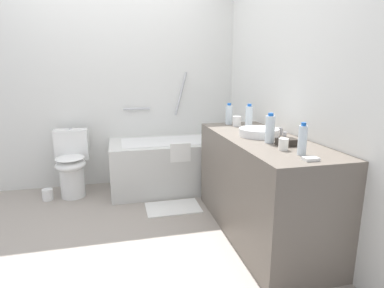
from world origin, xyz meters
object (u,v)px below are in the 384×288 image
Objects in this scene: toilet_paper_roll at (48,194)px; bathtub at (176,163)px; water_bottle_2 at (249,118)px; sink_basin at (259,132)px; water_bottle_0 at (302,140)px; sink_faucet at (280,131)px; water_bottle_3 at (270,129)px; bath_mat at (173,208)px; toilet at (72,164)px; drinking_glass_1 at (283,144)px; amenity_basket at (287,142)px; soap_dish at (311,159)px; water_bottle_1 at (229,114)px; drinking_glass_0 at (237,121)px.

bathtub is at bearing 1.71° from toilet_paper_roll.
sink_basin is at bearing -97.10° from water_bottle_2.
bathtub is at bearing 105.78° from water_bottle_0.
sink_faucet is 0.72× the size of water_bottle_0.
water_bottle_3 is (-0.03, -0.25, 0.07)m from sink_basin.
sink_basin is 2.18× the size of sink_faucet.
water_bottle_2 is 2.29m from toilet_paper_roll.
bath_mat is at bearing 126.46° from water_bottle_3.
toilet is 9.22× the size of drinking_glass_1.
amenity_basket is 1.44m from bath_mat.
soap_dish reaches higher than toilet.
bath_mat is (-0.62, 1.32, -0.84)m from soap_dish.
water_bottle_1 is (1.62, -0.57, 0.57)m from toilet.
sink_basin is at bearing 84.74° from drinking_glass_1.
drinking_glass_1 is at bearing -95.26° from sink_basin.
drinking_glass_0 is (0.49, -0.65, 0.58)m from bathtub.
water_bottle_2 reaches higher than toilet.
water_bottle_2 is at bearing 88.01° from water_bottle_0.
water_bottle_0 is 2.63× the size of drinking_glass_1.
drinking_glass_0 is (0.03, -0.13, -0.05)m from water_bottle_1.
water_bottle_0 is 2.16× the size of drinking_glass_0.
sink_basin is 3.68× the size of soap_dish.
toilet is 3.29× the size of water_bottle_3.
water_bottle_2 reaches higher than sink_faucet.
water_bottle_2 is at bearing 87.14° from soap_dish.
bath_mat is at bearing 172.99° from drinking_glass_0.
toilet is 1.87m from drinking_glass_0.
sink_basin is 1.47× the size of water_bottle_3.
toilet_paper_roll is (-1.92, 1.10, -0.81)m from sink_basin.
water_bottle_1 is at bearing 94.84° from amenity_basket.
water_bottle_0 reaches higher than toilet.
sink_faucet is at bearing 74.45° from soap_dish.
toilet is at bearing 160.76° from water_bottle_1.
bathtub is 10.78× the size of amenity_basket.
bathtub is 7.04× the size of water_bottle_1.
water_bottle_3 reaches higher than soap_dish.
toilet is at bearing 19.58° from toilet_paper_roll.
water_bottle_0 is at bearing -61.73° from bath_mat.
water_bottle_2 reaches higher than drinking_glass_0.
sink_basin is 0.31m from water_bottle_2.
sink_faucet is 0.67m from water_bottle_1.
water_bottle_1 is (0.45, -0.52, 0.63)m from bathtub.
toilet_paper_roll is at bearing 150.29° from sink_basin.
water_bottle_3 reaches higher than water_bottle_1.
bathtub is 1.18m from water_bottle_2.
water_bottle_3 is at bearing 48.46° from toilet.
bathtub is 1.60m from water_bottle_3.
drinking_glass_0 is (-0.00, 0.49, 0.02)m from sink_basin.
sink_basin is at bearing 90.48° from water_bottle_0.
water_bottle_1 reaches higher than bath_mat.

